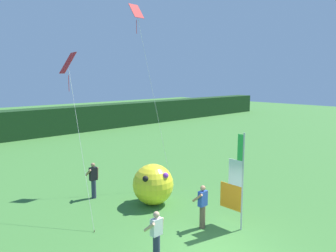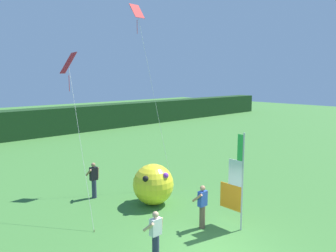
{
  "view_description": "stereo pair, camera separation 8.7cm",
  "coord_description": "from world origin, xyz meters",
  "px_view_note": "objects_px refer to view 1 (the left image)",
  "views": [
    {
      "loc": [
        -8.04,
        -6.35,
        5.72
      ],
      "look_at": [
        0.92,
        3.08,
        3.77
      ],
      "focal_mm": 34.93,
      "sensor_mm": 36.0,
      "label": 1
    },
    {
      "loc": [
        -7.97,
        -6.41,
        5.72
      ],
      "look_at": [
        0.92,
        3.08,
        3.77
      ],
      "focal_mm": 34.93,
      "sensor_mm": 36.0,
      "label": 2
    }
  ],
  "objects_px": {
    "person_near_banner": "(203,205)",
    "kite_red_diamond_0": "(138,22)",
    "banner_flag": "(236,182)",
    "person_mid_field": "(93,179)",
    "inflatable_balloon": "(153,184)",
    "kite_red_diamond_1": "(69,68)",
    "person_far_left": "(156,236)"
  },
  "relations": [
    {
      "from": "banner_flag",
      "to": "person_far_left",
      "type": "height_order",
      "value": "banner_flag"
    },
    {
      "from": "person_mid_field",
      "to": "kite_red_diamond_0",
      "type": "bearing_deg",
      "value": 7.38
    },
    {
      "from": "inflatable_balloon",
      "to": "kite_red_diamond_1",
      "type": "bearing_deg",
      "value": 133.87
    },
    {
      "from": "person_far_left",
      "to": "inflatable_balloon",
      "type": "relative_size",
      "value": 0.9
    },
    {
      "from": "banner_flag",
      "to": "inflatable_balloon",
      "type": "height_order",
      "value": "banner_flag"
    },
    {
      "from": "banner_flag",
      "to": "person_near_banner",
      "type": "distance_m",
      "value": 1.53
    },
    {
      "from": "kite_red_diamond_0",
      "to": "kite_red_diamond_1",
      "type": "distance_m",
      "value": 4.81
    },
    {
      "from": "banner_flag",
      "to": "kite_red_diamond_0",
      "type": "bearing_deg",
      "value": 82.82
    },
    {
      "from": "person_near_banner",
      "to": "inflatable_balloon",
      "type": "distance_m",
      "value": 3.1
    },
    {
      "from": "inflatable_balloon",
      "to": "kite_red_diamond_0",
      "type": "relative_size",
      "value": 0.2
    },
    {
      "from": "inflatable_balloon",
      "to": "kite_red_diamond_1",
      "type": "height_order",
      "value": "kite_red_diamond_1"
    },
    {
      "from": "person_mid_field",
      "to": "kite_red_diamond_0",
      "type": "distance_m",
      "value": 8.28
    },
    {
      "from": "inflatable_balloon",
      "to": "kite_red_diamond_1",
      "type": "distance_m",
      "value": 6.34
    },
    {
      "from": "person_near_banner",
      "to": "person_far_left",
      "type": "relative_size",
      "value": 0.99
    },
    {
      "from": "person_far_left",
      "to": "inflatable_balloon",
      "type": "bearing_deg",
      "value": 50.27
    },
    {
      "from": "kite_red_diamond_1",
      "to": "inflatable_balloon",
      "type": "bearing_deg",
      "value": -46.13
    },
    {
      "from": "kite_red_diamond_0",
      "to": "kite_red_diamond_1",
      "type": "height_order",
      "value": "kite_red_diamond_0"
    },
    {
      "from": "banner_flag",
      "to": "kite_red_diamond_0",
      "type": "xyz_separation_m",
      "value": [
        0.86,
        6.86,
        6.77
      ]
    },
    {
      "from": "person_near_banner",
      "to": "kite_red_diamond_0",
      "type": "relative_size",
      "value": 0.18
    },
    {
      "from": "banner_flag",
      "to": "person_mid_field",
      "type": "bearing_deg",
      "value": 109.72
    },
    {
      "from": "person_far_left",
      "to": "inflatable_balloon",
      "type": "height_order",
      "value": "inflatable_balloon"
    },
    {
      "from": "inflatable_balloon",
      "to": "kite_red_diamond_0",
      "type": "xyz_separation_m",
      "value": [
        1.61,
        2.94,
        7.62
      ]
    },
    {
      "from": "person_far_left",
      "to": "kite_red_diamond_1",
      "type": "xyz_separation_m",
      "value": [
        0.57,
        6.35,
        5.21
      ]
    },
    {
      "from": "person_near_banner",
      "to": "person_far_left",
      "type": "distance_m",
      "value": 2.97
    },
    {
      "from": "banner_flag",
      "to": "kite_red_diamond_1",
      "type": "relative_size",
      "value": 0.55
    },
    {
      "from": "banner_flag",
      "to": "person_mid_field",
      "type": "height_order",
      "value": "banner_flag"
    },
    {
      "from": "person_mid_field",
      "to": "kite_red_diamond_1",
      "type": "xyz_separation_m",
      "value": [
        -0.96,
        0.1,
        5.19
      ]
    },
    {
      "from": "person_mid_field",
      "to": "person_near_banner",
      "type": "bearing_deg",
      "value": -76.28
    },
    {
      "from": "inflatable_balloon",
      "to": "person_mid_field",
      "type": "bearing_deg",
      "value": 121.78
    },
    {
      "from": "person_near_banner",
      "to": "kite_red_diamond_0",
      "type": "distance_m",
      "value": 9.91
    },
    {
      "from": "banner_flag",
      "to": "kite_red_diamond_0",
      "type": "height_order",
      "value": "kite_red_diamond_0"
    },
    {
      "from": "person_far_left",
      "to": "banner_flag",
      "type": "bearing_deg",
      "value": -2.97
    }
  ]
}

